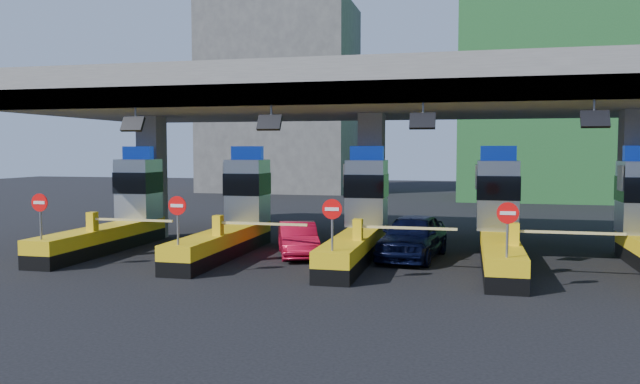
# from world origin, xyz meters

# --- Properties ---
(ground) EXTENTS (120.00, 120.00, 0.00)m
(ground) POSITION_xyz_m (0.00, 0.00, 0.00)
(ground) COLOR black
(ground) RESTS_ON ground
(toll_canopy) EXTENTS (28.00, 12.09, 7.00)m
(toll_canopy) POSITION_xyz_m (0.00, 2.87, 6.13)
(toll_canopy) COLOR slate
(toll_canopy) RESTS_ON ground
(toll_lane_far_left) EXTENTS (4.43, 8.00, 4.16)m
(toll_lane_far_left) POSITION_xyz_m (-10.00, 0.28, 1.40)
(toll_lane_far_left) COLOR black
(toll_lane_far_left) RESTS_ON ground
(toll_lane_left) EXTENTS (4.43, 8.00, 4.16)m
(toll_lane_left) POSITION_xyz_m (-5.00, 0.28, 1.40)
(toll_lane_left) COLOR black
(toll_lane_left) RESTS_ON ground
(toll_lane_center) EXTENTS (4.43, 8.00, 4.16)m
(toll_lane_center) POSITION_xyz_m (0.00, 0.28, 1.40)
(toll_lane_center) COLOR black
(toll_lane_center) RESTS_ON ground
(toll_lane_right) EXTENTS (4.43, 8.00, 4.16)m
(toll_lane_right) POSITION_xyz_m (5.00, 0.28, 1.40)
(toll_lane_right) COLOR black
(toll_lane_right) RESTS_ON ground
(bg_building_scaffold) EXTENTS (18.00, 12.00, 28.00)m
(bg_building_scaffold) POSITION_xyz_m (12.00, 32.00, 14.00)
(bg_building_scaffold) COLOR #1E5926
(bg_building_scaffold) RESTS_ON ground
(bg_building_concrete) EXTENTS (14.00, 10.00, 18.00)m
(bg_building_concrete) POSITION_xyz_m (-14.00, 36.00, 9.00)
(bg_building_concrete) COLOR #4C4C49
(bg_building_concrete) RESTS_ON ground
(van) EXTENTS (2.61, 5.06, 1.65)m
(van) POSITION_xyz_m (1.95, 0.34, 0.82)
(van) COLOR black
(van) RESTS_ON ground
(red_car) EXTENTS (2.57, 4.06, 1.26)m
(red_car) POSITION_xyz_m (-2.30, -0.10, 0.63)
(red_car) COLOR red
(red_car) RESTS_ON ground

